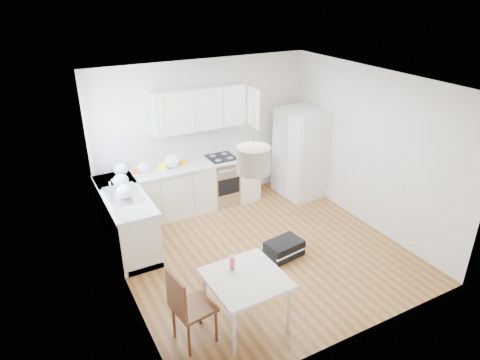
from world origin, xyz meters
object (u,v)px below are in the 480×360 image
at_px(dining_chair, 194,306).
at_px(gym_bag, 284,248).
at_px(dining_table, 246,282).
at_px(refrigerator, 301,153).

height_order(dining_chair, gym_bag, dining_chair).
bearing_deg(dining_chair, gym_bag, 18.05).
xyz_separation_m(dining_chair, gym_bag, (1.89, 0.94, -0.38)).
relative_size(dining_table, gym_bag, 1.64).
bearing_deg(dining_chair, dining_table, -12.67).
bearing_deg(gym_bag, refrigerator, 40.60).
bearing_deg(dining_chair, refrigerator, 29.60).
bearing_deg(gym_bag, dining_chair, -161.76).
distance_m(dining_chair, gym_bag, 2.15).
relative_size(dining_table, dining_chair, 0.91).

